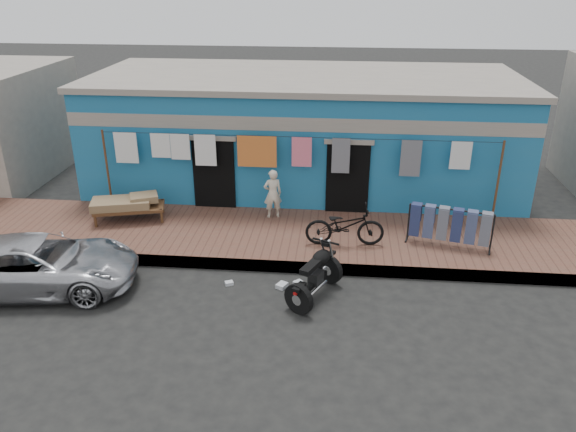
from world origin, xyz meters
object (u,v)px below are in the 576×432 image
object	(u,v)px
car	(38,264)
seated_person	(273,194)
motorcycle	(315,274)
charpoy	(129,208)
bicycle	(345,221)
jeans_rack	(450,226)

from	to	relation	value
car	seated_person	size ratio (longest dim) A/B	3.19
motorcycle	charpoy	bearing A→B (deg)	173.96
charpoy	bicycle	bearing A→B (deg)	-9.11
car	bicycle	distance (m)	6.63
car	motorcycle	xyz separation A→B (m)	(5.68, 0.20, -0.03)
seated_person	charpoy	world-z (taller)	seated_person
car	charpoy	bearing A→B (deg)	-23.89
seated_person	motorcycle	world-z (taller)	seated_person
charpoy	motorcycle	bearing A→B (deg)	-30.21
jeans_rack	motorcycle	bearing A→B (deg)	-143.84
car	charpoy	xyz separation A→B (m)	(0.83, 3.03, -0.02)
car	jeans_rack	distance (m)	8.98
bicycle	motorcycle	bearing A→B (deg)	159.45
jeans_rack	seated_person	bearing A→B (deg)	164.43
seated_person	motorcycle	size ratio (longest dim) A/B	0.72
motorcycle	jeans_rack	distance (m)	3.69
seated_person	motorcycle	bearing A→B (deg)	92.90
bicycle	charpoy	xyz separation A→B (m)	(-5.44, 0.87, -0.27)
charpoy	jeans_rack	world-z (taller)	jeans_rack
car	jeans_rack	world-z (taller)	jeans_rack
motorcycle	seated_person	bearing A→B (deg)	134.71
car	motorcycle	bearing A→B (deg)	-96.61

